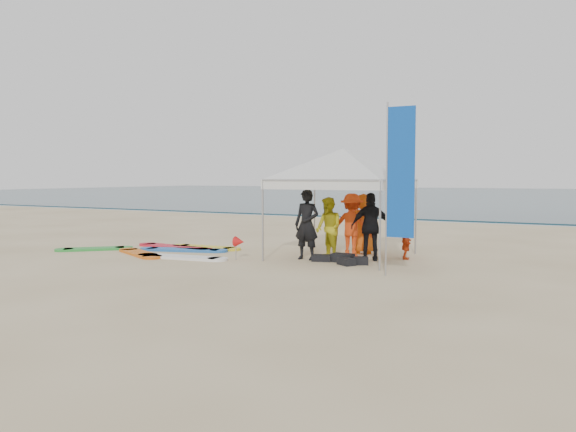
% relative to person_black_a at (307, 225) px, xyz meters
% --- Properties ---
extents(ground, '(120.00, 120.00, 0.00)m').
position_rel_person_black_a_xyz_m(ground, '(-0.67, -3.10, -0.95)').
color(ground, beige).
rests_on(ground, ground).
extents(ocean, '(160.00, 84.00, 0.08)m').
position_rel_person_black_a_xyz_m(ocean, '(-0.67, 56.90, -0.91)').
color(ocean, '#0C2633').
rests_on(ocean, ground).
extents(shoreline_foam, '(160.00, 1.20, 0.01)m').
position_rel_person_black_a_xyz_m(shoreline_foam, '(-0.67, 15.10, -0.95)').
color(shoreline_foam, silver).
rests_on(shoreline_foam, ground).
extents(person_black_a, '(0.70, 0.46, 1.90)m').
position_rel_person_black_a_xyz_m(person_black_a, '(0.00, 0.00, 0.00)').
color(person_black_a, black).
rests_on(person_black_a, ground).
extents(person_yellow, '(1.03, 0.99, 1.68)m').
position_rel_person_black_a_xyz_m(person_yellow, '(0.44, 0.45, -0.11)').
color(person_yellow, gold).
rests_on(person_yellow, ground).
extents(person_orange_a, '(1.18, 0.73, 1.77)m').
position_rel_person_black_a_xyz_m(person_orange_a, '(0.89, 1.02, -0.06)').
color(person_orange_a, '#FF4816').
rests_on(person_orange_a, ground).
extents(person_black_b, '(1.15, 0.79, 1.81)m').
position_rel_person_black_a_xyz_m(person_black_b, '(1.61, 0.58, -0.04)').
color(person_black_b, black).
rests_on(person_black_b, ground).
extents(person_orange_b, '(1.01, 0.87, 1.75)m').
position_rel_person_black_a_xyz_m(person_orange_b, '(0.96, 1.77, -0.07)').
color(person_orange_b, '#D75B13').
rests_on(person_orange_b, ground).
extents(person_seated, '(0.46, 0.86, 0.89)m').
position_rel_person_black_a_xyz_m(person_seated, '(2.35, 1.31, -0.51)').
color(person_seated, red).
rests_on(person_seated, ground).
extents(canopy_tent, '(4.55, 4.55, 3.43)m').
position_rel_person_black_a_xyz_m(canopy_tent, '(0.71, 0.80, 2.04)').
color(canopy_tent, '#A5A5A8').
rests_on(canopy_tent, ground).
extents(feather_flag, '(0.65, 0.04, 3.88)m').
position_rel_person_black_a_xyz_m(feather_flag, '(2.96, -1.44, 1.34)').
color(feather_flag, '#A5A5A8').
rests_on(feather_flag, ground).
extents(marker_pennant, '(0.28, 0.28, 0.64)m').
position_rel_person_black_a_xyz_m(marker_pennant, '(-1.54, -0.95, -0.45)').
color(marker_pennant, '#A5A5A8').
rests_on(marker_pennant, ground).
extents(gear_pile, '(1.65, 0.89, 0.22)m').
position_rel_person_black_a_xyz_m(gear_pile, '(1.03, -0.11, -0.85)').
color(gear_pile, black).
rests_on(gear_pile, ground).
extents(surfboard_spread, '(5.44, 2.97, 0.07)m').
position_rel_person_black_a_xyz_m(surfboard_spread, '(-4.42, -0.54, -0.91)').
color(surfboard_spread, '#D66112').
rests_on(surfboard_spread, ground).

